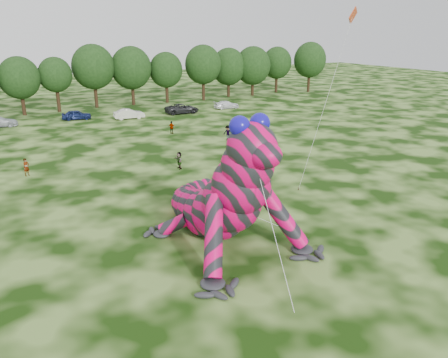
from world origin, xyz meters
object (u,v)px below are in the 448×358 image
(tree_8, at_px, (21,86))
(car_6, at_px, (182,109))
(tree_15, at_px, (253,71))
(tree_17, at_px, (310,67))
(tree_14, at_px, (229,72))
(spectator_5, at_px, (179,160))
(spectator_2, at_px, (228,133))
(tree_13, at_px, (203,73))
(car_5, at_px, (129,114))
(flying_kite, at_px, (349,29))
(tree_9, at_px, (56,85))
(tree_10, at_px, (94,76))
(tree_16, at_px, (277,70))
(spectator_3, at_px, (172,127))
(inflatable_gecko, at_px, (208,172))
(car_7, at_px, (227,105))
(car_4, at_px, (76,115))
(tree_11, at_px, (132,76))
(tree_12, at_px, (166,78))
(spectator_0, at_px, (26,167))

(tree_8, distance_m, car_6, 24.88)
(tree_15, bearing_deg, tree_17, -4.70)
(tree_14, relative_size, spectator_5, 5.65)
(tree_14, bearing_deg, spectator_2, -119.57)
(tree_13, height_order, car_5, tree_13)
(tree_8, height_order, spectator_5, tree_8)
(tree_17, bearing_deg, flying_kite, -127.26)
(tree_9, bearing_deg, tree_13, -0.48)
(tree_10, height_order, tree_16, tree_10)
(tree_15, height_order, car_6, tree_15)
(tree_9, height_order, car_6, tree_9)
(tree_8, height_order, tree_16, tree_16)
(flying_kite, distance_m, spectator_3, 29.41)
(tree_17, distance_m, spectator_2, 46.89)
(inflatable_gecko, bearing_deg, tree_16, 44.69)
(car_6, xyz_separation_m, spectator_2, (-2.34, -19.08, 0.16))
(car_5, height_order, car_7, car_5)
(inflatable_gecko, distance_m, tree_8, 51.65)
(spectator_2, height_order, spectator_3, spectator_2)
(tree_15, distance_m, car_4, 37.47)
(tree_11, bearing_deg, tree_8, -176.16)
(tree_14, bearing_deg, spectator_3, -132.02)
(tree_12, bearing_deg, flying_kite, -96.43)
(flying_kite, relative_size, tree_15, 1.50)
(tree_11, relative_size, tree_17, 0.98)
(tree_17, bearing_deg, tree_14, 173.64)
(inflatable_gecko, distance_m, tree_17, 71.32)
(inflatable_gecko, relative_size, tree_13, 1.69)
(inflatable_gecko, distance_m, car_6, 43.81)
(tree_17, relative_size, spectator_2, 5.64)
(tree_13, bearing_deg, tree_17, -1.07)
(inflatable_gecko, height_order, tree_14, tree_14)
(tree_8, xyz_separation_m, tree_15, (42.69, 0.79, 0.35))
(inflatable_gecko, distance_m, tree_15, 63.54)
(tree_11, bearing_deg, car_4, -142.36)
(tree_9, distance_m, tree_15, 37.41)
(tree_12, xyz_separation_m, car_4, (-17.80, -8.47, -3.77))
(tree_16, relative_size, car_7, 2.14)
(car_7, relative_size, spectator_0, 2.66)
(tree_15, xyz_separation_m, car_7, (-12.07, -10.88, -4.18))
(car_7, height_order, spectator_3, spectator_3)
(tree_11, distance_m, tree_14, 19.69)
(tree_11, distance_m, tree_16, 31.69)
(tree_13, relative_size, car_4, 2.41)
(car_5, bearing_deg, car_7, -82.60)
(tree_9, height_order, car_4, tree_9)
(car_5, xyz_separation_m, spectator_5, (-3.25, -26.39, 0.09))
(tree_9, height_order, spectator_5, tree_9)
(flying_kite, distance_m, tree_10, 52.38)
(car_7, bearing_deg, spectator_5, 144.83)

